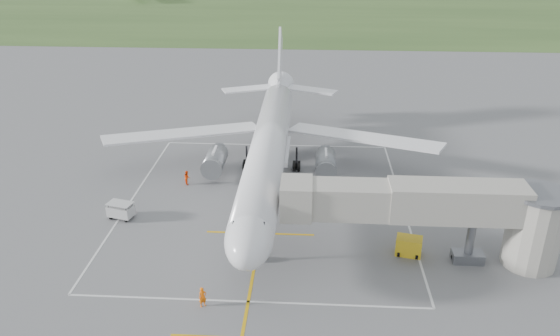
# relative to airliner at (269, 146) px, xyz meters

# --- Properties ---
(ground) EXTENTS (700.00, 700.00, 0.00)m
(ground) POSITION_rel_airliner_xyz_m (0.00, -0.75, -4.39)
(ground) COLOR #5B5B5D
(ground) RESTS_ON ground
(grass_strip) EXTENTS (700.00, 120.00, 0.02)m
(grass_strip) POSITION_rel_airliner_xyz_m (0.00, 129.25, -4.38)
(grass_strip) COLOR #334F22
(grass_strip) RESTS_ON ground
(apron_markings) EXTENTS (28.20, 60.00, 0.01)m
(apron_markings) POSITION_rel_airliner_xyz_m (0.00, -6.57, -4.38)
(apron_markings) COLOR #D29C0C
(apron_markings) RESTS_ON ground
(airliner) EXTENTS (38.93, 46.75, 13.52)m
(airliner) POSITION_rel_airliner_xyz_m (0.00, 0.00, 0.00)
(airliner) COLOR silver
(airliner) RESTS_ON ground
(jet_bridge) EXTENTS (23.40, 5.00, 7.20)m
(jet_bridge) POSITION_rel_airliner_xyz_m (15.72, -14.25, 0.35)
(jet_bridge) COLOR #9D978E
(jet_bridge) RESTS_ON ground
(gpu_unit) EXTENTS (2.44, 1.94, 1.64)m
(gpu_unit) POSITION_rel_airliner_xyz_m (13.16, -13.43, -3.59)
(gpu_unit) COLOR gold
(gpu_unit) RESTS_ON ground
(baggage_cart) EXTENTS (2.67, 2.00, 1.66)m
(baggage_cart) POSITION_rel_airliner_xyz_m (-13.77, -8.68, -3.54)
(baggage_cart) COLOR #B8B8B8
(baggage_cart) RESTS_ON ground
(ramp_worker_nose) EXTENTS (0.72, 0.65, 1.65)m
(ramp_worker_nose) POSITION_rel_airliner_xyz_m (-3.32, -21.47, -3.57)
(ramp_worker_nose) COLOR #FF6708
(ramp_worker_nose) RESTS_ON ground
(ramp_worker_wing) EXTENTS (0.90, 0.97, 1.59)m
(ramp_worker_wing) POSITION_rel_airliner_xyz_m (-8.98, -0.80, -3.60)
(ramp_worker_wing) COLOR #F94007
(ramp_worker_wing) RESTS_ON ground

